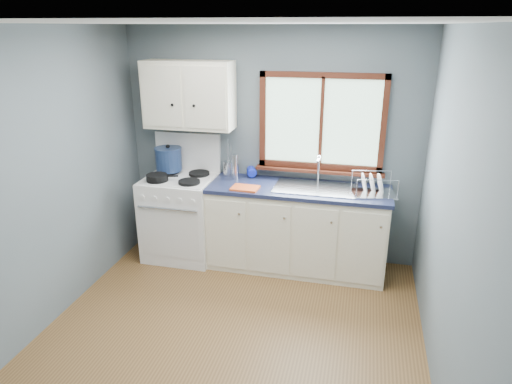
% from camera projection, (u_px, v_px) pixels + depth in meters
% --- Properties ---
extents(floor, '(3.20, 3.60, 0.02)m').
position_uv_depth(floor, '(224.00, 350.00, 3.73)').
color(floor, brown).
rests_on(floor, ground).
extents(ceiling, '(3.20, 3.60, 0.02)m').
position_uv_depth(ceiling, '(215.00, 21.00, 2.86)').
color(ceiling, white).
rests_on(ceiling, wall_back).
extents(wall_back, '(3.20, 0.02, 2.50)m').
position_uv_depth(wall_back, '(271.00, 146.00, 4.95)').
color(wall_back, slate).
rests_on(wall_back, ground).
extents(wall_left, '(0.02, 3.60, 2.50)m').
position_uv_depth(wall_left, '(28.00, 189.00, 3.65)').
color(wall_left, slate).
rests_on(wall_left, ground).
extents(wall_right, '(0.02, 3.60, 2.50)m').
position_uv_depth(wall_right, '(458.00, 229.00, 2.94)').
color(wall_right, slate).
rests_on(wall_right, ground).
extents(gas_range, '(0.76, 0.69, 1.36)m').
position_uv_depth(gas_range, '(181.00, 214.00, 5.11)').
color(gas_range, white).
rests_on(gas_range, floor).
extents(base_cabinets, '(1.85, 0.60, 0.88)m').
position_uv_depth(base_cabinets, '(297.00, 232.00, 4.87)').
color(base_cabinets, '#F1EACB').
rests_on(base_cabinets, floor).
extents(countertop, '(1.89, 0.64, 0.04)m').
position_uv_depth(countertop, '(298.00, 189.00, 4.70)').
color(countertop, '#151B36').
rests_on(countertop, base_cabinets).
extents(sink, '(0.84, 0.46, 0.44)m').
position_uv_depth(sink, '(315.00, 194.00, 4.67)').
color(sink, silver).
rests_on(sink, countertop).
extents(window, '(1.36, 0.10, 1.03)m').
position_uv_depth(window, '(321.00, 129.00, 4.72)').
color(window, '#9EC6A8').
rests_on(window, wall_back).
extents(upper_cabinets, '(0.95, 0.35, 0.70)m').
position_uv_depth(upper_cabinets, '(189.00, 95.00, 4.78)').
color(upper_cabinets, '#F1EACB').
rests_on(upper_cabinets, wall_back).
extents(skillet, '(0.36, 0.28, 0.04)m').
position_uv_depth(skillet, '(157.00, 177.00, 4.82)').
color(skillet, black).
rests_on(skillet, gas_range).
extents(stockpot, '(0.38, 0.38, 0.29)m').
position_uv_depth(stockpot, '(169.00, 159.00, 5.07)').
color(stockpot, navy).
rests_on(stockpot, gas_range).
extents(utensil_crock, '(0.17, 0.17, 0.41)m').
position_uv_depth(utensil_crock, '(229.00, 168.00, 5.03)').
color(utensil_crock, silver).
rests_on(utensil_crock, countertop).
extents(thermos, '(0.08, 0.08, 0.28)m').
position_uv_depth(thermos, '(235.00, 167.00, 4.89)').
color(thermos, silver).
rests_on(thermos, countertop).
extents(soap_bottle, '(0.14, 0.14, 0.28)m').
position_uv_depth(soap_bottle, '(252.00, 166.00, 4.91)').
color(soap_bottle, '#1222AE').
rests_on(soap_bottle, countertop).
extents(dish_towel, '(0.28, 0.21, 0.02)m').
position_uv_depth(dish_towel, '(245.00, 188.00, 4.64)').
color(dish_towel, '#DA5223').
rests_on(dish_towel, countertop).
extents(dish_rack, '(0.46, 0.38, 0.21)m').
position_uv_depth(dish_rack, '(373.00, 189.00, 4.48)').
color(dish_rack, silver).
rests_on(dish_rack, countertop).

